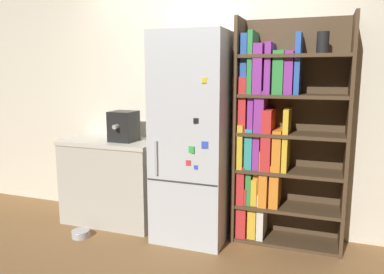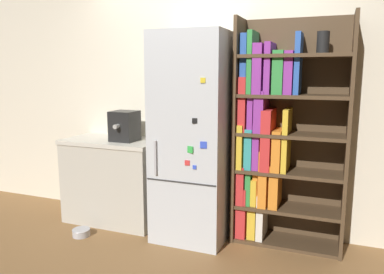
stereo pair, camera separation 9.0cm
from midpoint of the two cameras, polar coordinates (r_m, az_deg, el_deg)
ground_plane at (r=3.63m, az=-1.08°, el=-15.34°), size 16.00×16.00×0.00m
wall_back at (r=3.74m, az=1.45°, el=6.07°), size 8.00×0.05×2.60m
refrigerator at (r=3.45m, az=-0.41°, el=-0.11°), size 0.66×0.68×1.90m
bookshelf at (r=3.44m, az=11.74°, el=-0.08°), size 0.96×0.38×2.02m
kitchen_counter at (r=4.01m, az=-12.49°, el=-6.48°), size 0.99×0.57×0.87m
espresso_machine at (r=3.78m, az=-11.05°, el=1.63°), size 0.24×0.30×0.30m
pet_bowl at (r=3.83m, az=-17.28°, el=-13.83°), size 0.17×0.17×0.07m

